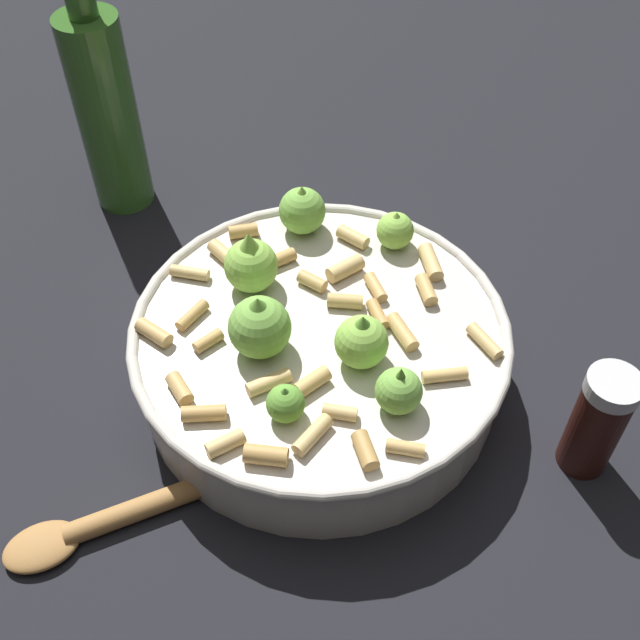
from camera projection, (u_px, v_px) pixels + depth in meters
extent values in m
plane|color=black|center=(320.00, 379.00, 0.63)|extent=(2.40, 2.40, 0.00)
cylinder|color=beige|center=(320.00, 355.00, 0.60)|extent=(0.28, 0.28, 0.06)
torus|color=beige|center=(320.00, 329.00, 0.58)|extent=(0.29, 0.29, 0.01)
sphere|color=#8CC64C|center=(361.00, 342.00, 0.55)|extent=(0.04, 0.04, 0.04)
cone|color=#609E38|center=(363.00, 324.00, 0.53)|extent=(0.02, 0.02, 0.02)
sphere|color=#75B247|center=(399.00, 391.00, 0.52)|extent=(0.03, 0.03, 0.03)
cone|color=#609E38|center=(401.00, 375.00, 0.51)|extent=(0.01, 0.01, 0.01)
sphere|color=#75B247|center=(302.00, 211.00, 0.64)|extent=(0.04, 0.04, 0.04)
cone|color=#8CC64C|center=(302.00, 193.00, 0.63)|extent=(0.02, 0.02, 0.01)
sphere|color=#8CC64C|center=(251.00, 266.00, 0.59)|extent=(0.04, 0.04, 0.04)
cone|color=#8CC64C|center=(249.00, 244.00, 0.58)|extent=(0.02, 0.02, 0.02)
sphere|color=#609E38|center=(285.00, 403.00, 0.52)|extent=(0.03, 0.03, 0.03)
cone|color=#4C8933|center=(285.00, 392.00, 0.51)|extent=(0.01, 0.01, 0.01)
sphere|color=#75B247|center=(259.00, 327.00, 0.55)|extent=(0.05, 0.05, 0.05)
cone|color=#609E38|center=(258.00, 306.00, 0.53)|extent=(0.02, 0.02, 0.02)
sphere|color=#8CC64C|center=(395.00, 231.00, 0.63)|extent=(0.03, 0.03, 0.03)
cone|color=#8CC64C|center=(396.00, 217.00, 0.62)|extent=(0.01, 0.01, 0.01)
cylinder|color=tan|center=(266.00, 455.00, 0.50)|extent=(0.03, 0.03, 0.01)
cylinder|color=tan|center=(425.00, 287.00, 0.60)|extent=(0.02, 0.03, 0.01)
cylinder|color=tan|center=(431.00, 262.00, 0.62)|extent=(0.02, 0.04, 0.01)
cylinder|color=tan|center=(376.00, 287.00, 0.60)|extent=(0.01, 0.03, 0.01)
cylinder|color=tan|center=(204.00, 413.00, 0.52)|extent=(0.03, 0.02, 0.01)
cylinder|color=tan|center=(190.00, 273.00, 0.61)|extent=(0.03, 0.03, 0.01)
cylinder|color=tan|center=(340.00, 412.00, 0.52)|extent=(0.03, 0.02, 0.01)
cylinder|color=tan|center=(485.00, 341.00, 0.57)|extent=(0.01, 0.03, 0.01)
cylinder|color=tan|center=(445.00, 375.00, 0.54)|extent=(0.03, 0.02, 0.01)
cylinder|color=tan|center=(365.00, 450.00, 0.50)|extent=(0.01, 0.03, 0.01)
cylinder|color=tan|center=(243.00, 231.00, 0.64)|extent=(0.03, 0.02, 0.01)
cylinder|color=tan|center=(269.00, 382.00, 0.54)|extent=(0.03, 0.01, 0.01)
cylinder|color=tan|center=(312.00, 281.00, 0.61)|extent=(0.02, 0.03, 0.01)
cylinder|color=tan|center=(154.00, 333.00, 0.57)|extent=(0.02, 0.03, 0.01)
cylinder|color=tan|center=(312.00, 382.00, 0.54)|extent=(0.03, 0.02, 0.01)
cylinder|color=tan|center=(353.00, 237.00, 0.64)|extent=(0.02, 0.03, 0.01)
cylinder|color=tan|center=(313.00, 435.00, 0.51)|extent=(0.03, 0.02, 0.01)
cylinder|color=tan|center=(345.00, 269.00, 0.61)|extent=(0.03, 0.02, 0.01)
cylinder|color=tan|center=(345.00, 301.00, 0.59)|extent=(0.03, 0.02, 0.01)
cylinder|color=tan|center=(192.00, 315.00, 0.58)|extent=(0.03, 0.02, 0.01)
cylinder|color=tan|center=(378.00, 314.00, 0.58)|extent=(0.01, 0.03, 0.01)
cylinder|color=tan|center=(405.00, 448.00, 0.50)|extent=(0.03, 0.02, 0.01)
cylinder|color=tan|center=(225.00, 443.00, 0.51)|extent=(0.03, 0.01, 0.01)
cylinder|color=tan|center=(208.00, 341.00, 0.57)|extent=(0.02, 0.02, 0.01)
cylinder|color=tan|center=(225.00, 255.00, 0.62)|extent=(0.02, 0.03, 0.01)
cylinder|color=tan|center=(180.00, 388.00, 0.54)|extent=(0.01, 0.03, 0.01)
cylinder|color=tan|center=(402.00, 332.00, 0.57)|extent=(0.01, 0.03, 0.01)
cylinder|color=tan|center=(287.00, 257.00, 0.62)|extent=(0.02, 0.01, 0.01)
cylinder|color=#33140F|center=(595.00, 427.00, 0.54)|extent=(0.04, 0.04, 0.08)
cylinder|color=silver|center=(614.00, 386.00, 0.51)|extent=(0.04, 0.04, 0.01)
cylinder|color=#336023|center=(108.00, 116.00, 0.71)|extent=(0.06, 0.06, 0.19)
cylinder|color=#9E703D|center=(206.00, 484.00, 0.55)|extent=(0.20, 0.02, 0.02)
ellipsoid|color=#9E703D|center=(42.00, 547.00, 0.52)|extent=(0.05, 0.04, 0.01)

